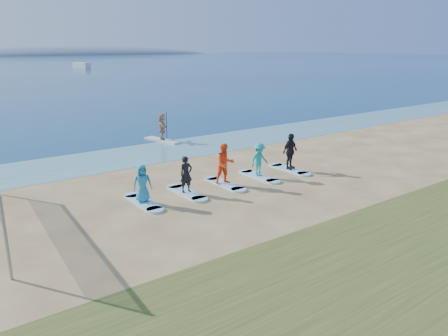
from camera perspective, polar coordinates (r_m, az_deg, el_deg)
ground at (r=18.08m, az=3.61°, el=-4.78°), size 600.00×600.00×0.00m
shallow_water at (r=26.63m, az=-11.01°, el=1.72°), size 600.00×600.00×0.00m
island_ridge at (r=330.45m, az=-18.16°, el=13.90°), size 220.00×56.00×18.00m
paddleboard at (r=30.22m, az=-8.03°, el=3.61°), size 1.45×3.08×0.12m
paddleboarder at (r=30.04m, az=-8.10°, el=5.37°), size 1.14×1.71×1.76m
boat_offshore_b at (r=135.46m, az=-18.08°, el=12.32°), size 3.65×6.05×1.55m
surfboard_0 at (r=18.45m, az=-10.49°, el=-4.45°), size 0.70×2.20×0.09m
student_0 at (r=18.18m, az=-10.62°, el=-1.98°), size 0.87×0.68×1.58m
surfboard_1 at (r=19.38m, az=-4.90°, el=-3.23°), size 0.70×2.20×0.09m
student_1 at (r=19.13m, az=-4.96°, el=-0.82°), size 0.60×0.41×1.61m
surfboard_2 at (r=20.50m, az=0.12°, el=-2.11°), size 0.70×2.20×0.09m
student_2 at (r=20.21m, az=0.12°, el=0.57°), size 1.07×0.92×1.90m
surfboard_3 at (r=21.76m, az=4.58°, el=-1.10°), size 0.70×2.20×0.09m
student_3 at (r=21.52m, az=4.63°, el=1.10°), size 1.09×0.67×1.64m
surfboard_4 at (r=23.14m, az=8.53°, el=-0.20°), size 0.70×2.20×0.09m
student_4 at (r=22.89m, az=8.63°, el=2.17°), size 1.16×0.63×1.88m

